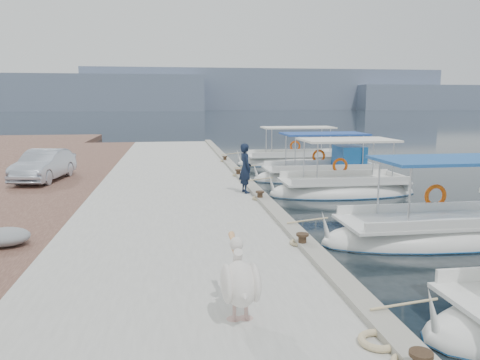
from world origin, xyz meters
The scene contains 15 objects.
ground centered at (0.00, 0.00, 0.00)m, with size 400.00×400.00×0.00m, color black.
concrete_quay centered at (-3.00, 5.00, 0.25)m, with size 6.00×40.00×0.50m, color #A5A59F.
quay_curb centered at (-0.22, 5.00, 0.56)m, with size 0.44×40.00×0.12m, color gray.
cobblestone_strip centered at (-8.00, 5.00, 0.25)m, with size 4.00×40.00×0.50m, color #52342B.
distant_hills centered at (29.61, 201.49, 7.61)m, with size 330.00×60.00×18.00m.
fishing_caique_b centered at (4.10, -1.92, 0.12)m, with size 7.02×2.35×2.83m.
fishing_caique_c centered at (3.64, 4.60, 0.12)m, with size 6.10×2.45×2.83m.
fishing_caique_d centered at (3.95, 8.20, 0.20)m, with size 6.50×2.37×2.83m.
fishing_caique_e centered at (4.08, 13.71, 0.12)m, with size 6.98×2.14×2.83m.
mooring_bollards centered at (-0.35, 1.50, 0.69)m, with size 0.28×20.28×0.33m.
pelican centered at (-2.22, -6.70, 1.10)m, with size 0.51×1.47×1.16m.
fisherman centered at (-0.60, 2.97, 1.38)m, with size 0.64×0.42×1.76m, color black.
parked_car centered at (-8.35, 6.73, 1.13)m, with size 1.34×3.84×1.27m, color #A9B1C1.
tarp_bundle centered at (-6.92, -2.37, 0.70)m, with size 1.10×0.90×0.40m, color gray.
rope_coil centered at (-0.50, -7.70, 0.55)m, with size 0.54×0.54×0.10m, color #C6B284.
Camera 1 is at (-3.17, -13.16, 3.70)m, focal length 35.00 mm.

